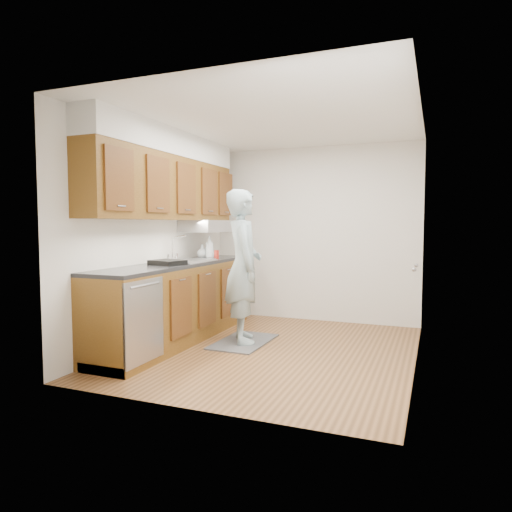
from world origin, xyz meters
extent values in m
plane|color=brown|center=(0.00, 0.00, 0.00)|extent=(3.50, 3.50, 0.00)
plane|color=white|center=(0.00, 0.00, 2.50)|extent=(3.50, 3.50, 0.00)
cube|color=silver|center=(-1.50, 0.00, 1.25)|extent=(0.02, 3.50, 2.50)
cube|color=silver|center=(1.50, 0.00, 1.25)|extent=(0.02, 3.50, 2.50)
cube|color=silver|center=(0.00, 1.75, 1.25)|extent=(3.00, 0.02, 2.50)
cube|color=brown|center=(-1.20, 0.00, 0.45)|extent=(0.60, 2.80, 0.90)
cube|color=black|center=(-1.21, 0.00, 0.92)|extent=(0.63, 2.80, 0.04)
cube|color=#B2B2B7|center=(-1.20, 0.20, 0.89)|extent=(0.48, 0.68, 0.14)
cube|color=#B2B2B7|center=(-1.20, 0.20, 0.94)|extent=(0.52, 0.72, 0.01)
cube|color=#B2B2B7|center=(-0.91, -1.10, 0.47)|extent=(0.03, 0.60, 0.80)
cube|color=brown|center=(-1.33, 0.00, 1.83)|extent=(0.33, 2.80, 0.75)
cube|color=silver|center=(-1.33, 0.00, 2.35)|extent=(0.35, 2.80, 0.30)
cube|color=#A5A5AA|center=(-1.27, 0.85, 1.37)|extent=(0.46, 0.75, 0.16)
cube|color=white|center=(1.49, 0.30, 1.02)|extent=(0.02, 1.22, 2.05)
cube|color=#5A5A5C|center=(-0.43, 0.19, 0.01)|extent=(0.57, 0.95, 0.02)
imported|color=#95AEB5|center=(-0.43, 0.19, 1.03)|extent=(0.77, 0.86, 2.02)
imported|color=white|center=(-1.16, 0.75, 1.09)|extent=(0.13, 0.13, 0.30)
imported|color=white|center=(-1.23, 0.84, 1.04)|extent=(0.11, 0.11, 0.19)
imported|color=white|center=(-1.29, 0.78, 1.03)|extent=(0.19, 0.19, 0.18)
cylinder|color=red|center=(-1.02, 0.67, 1.00)|extent=(0.08, 0.08, 0.12)
cube|color=black|center=(-1.14, -0.31, 0.97)|extent=(0.40, 0.36, 0.05)
camera|label=1|loc=(1.66, -4.69, 1.40)|focal=32.00mm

